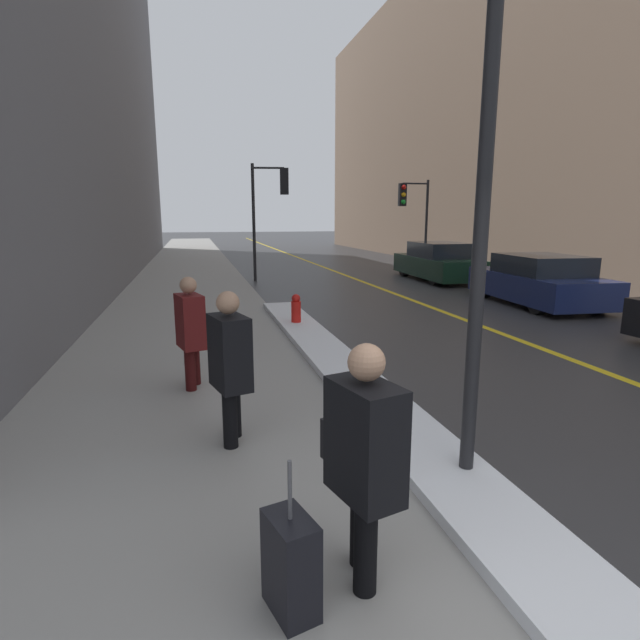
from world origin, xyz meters
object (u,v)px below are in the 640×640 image
object	(u,v)px
lamp_post	(485,171)
parked_car_dark_green	(438,262)
fire_hydrant	(296,311)
pedestrian_nearside	(190,327)
rolling_suitcase	(291,566)
traffic_light_near	(272,197)
pedestrian_with_shoulder_bag	(363,453)
parked_car_navy	(538,281)
traffic_light_far	(412,206)
pedestrian_in_glasses	(230,361)

from	to	relation	value
lamp_post	parked_car_dark_green	distance (m)	14.67
fire_hydrant	pedestrian_nearside	bearing A→B (deg)	-121.91
parked_car_dark_green	rolling_suitcase	distance (m)	16.35
traffic_light_near	fire_hydrant	bearing A→B (deg)	-85.74
lamp_post	traffic_light_near	world-z (taller)	lamp_post
pedestrian_with_shoulder_bag	fire_hydrant	xyz separation A→B (m)	(1.07, 7.32, -0.50)
pedestrian_nearside	parked_car_dark_green	world-z (taller)	pedestrian_nearside
lamp_post	pedestrian_nearside	bearing A→B (deg)	127.14
pedestrian_with_shoulder_bag	parked_car_navy	bearing A→B (deg)	122.43
pedestrian_nearside	rolling_suitcase	bearing A→B (deg)	-7.86
traffic_light_near	fire_hydrant	world-z (taller)	traffic_light_near
traffic_light_far	pedestrian_in_glasses	distance (m)	16.94
pedestrian_with_shoulder_bag	parked_car_dark_green	size ratio (longest dim) A/B	0.33
pedestrian_nearside	fire_hydrant	xyz separation A→B (m)	(2.09, 3.36, -0.49)
traffic_light_near	rolling_suitcase	distance (m)	15.88
traffic_light_near	pedestrian_in_glasses	bearing A→B (deg)	-90.87
pedestrian_with_shoulder_bag	parked_car_dark_green	distance (m)	15.96
traffic_light_near	parked_car_dark_green	distance (m)	6.43
parked_car_navy	rolling_suitcase	world-z (taller)	parked_car_navy
traffic_light_near	rolling_suitcase	world-z (taller)	traffic_light_near
traffic_light_far	rolling_suitcase	bearing A→B (deg)	64.89
parked_car_navy	rolling_suitcase	bearing A→B (deg)	141.10
parked_car_dark_green	lamp_post	bearing A→B (deg)	156.24
lamp_post	parked_car_dark_green	size ratio (longest dim) A/B	0.92
parked_car_navy	parked_car_dark_green	xyz separation A→B (m)	(-0.08, 5.44, 0.03)
traffic_light_near	fire_hydrant	distance (m)	8.43
lamp_post	parked_car_dark_green	world-z (taller)	lamp_post
lamp_post	traffic_light_near	distance (m)	14.39
lamp_post	rolling_suitcase	xyz separation A→B (m)	(-1.77, -1.11, -2.29)
parked_car_dark_green	fire_hydrant	bearing A→B (deg)	137.55
lamp_post	pedestrian_in_glasses	xyz separation A→B (m)	(-1.92, 1.23, -1.73)
traffic_light_near	parked_car_navy	size ratio (longest dim) A/B	0.95
pedestrian_with_shoulder_bag	parked_car_dark_green	bearing A→B (deg)	135.93
parked_car_navy	traffic_light_near	bearing A→B (deg)	45.83
rolling_suitcase	fire_hydrant	bearing A→B (deg)	153.07
parked_car_dark_green	pedestrian_with_shoulder_bag	bearing A→B (deg)	153.59
pedestrian_with_shoulder_bag	rolling_suitcase	world-z (taller)	pedestrian_with_shoulder_bag
pedestrian_in_glasses	parked_car_dark_green	bearing A→B (deg)	129.57
lamp_post	parked_car_dark_green	xyz separation A→B (m)	(6.43, 13.04, -1.96)
traffic_light_near	parked_car_dark_green	bearing A→B (deg)	-2.90
pedestrian_with_shoulder_bag	pedestrian_in_glasses	world-z (taller)	pedestrian_in_glasses
traffic_light_near	pedestrian_with_shoulder_bag	world-z (taller)	traffic_light_near
pedestrian_with_shoulder_bag	rolling_suitcase	size ratio (longest dim) A/B	1.61
rolling_suitcase	pedestrian_in_glasses	bearing A→B (deg)	168.51
lamp_post	rolling_suitcase	size ratio (longest dim) A/B	4.49
lamp_post	rolling_suitcase	bearing A→B (deg)	-147.94
fire_hydrant	pedestrian_with_shoulder_bag	bearing A→B (deg)	-98.33
pedestrian_with_shoulder_bag	pedestrian_in_glasses	size ratio (longest dim) A/B	0.99
traffic_light_near	rolling_suitcase	size ratio (longest dim) A/B	4.30
pedestrian_nearside	lamp_post	bearing A→B (deg)	21.94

